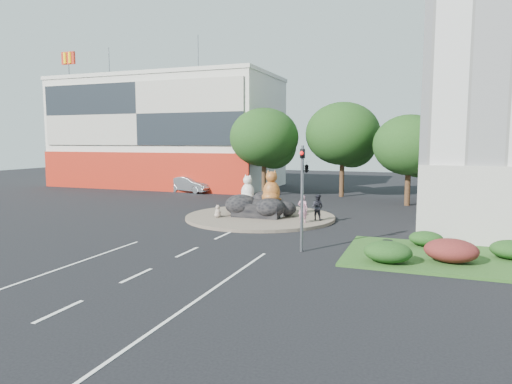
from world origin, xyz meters
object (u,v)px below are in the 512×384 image
(kitten_calico, at_px, (218,211))
(cat_white, at_px, (248,188))
(pedestrian_pink, at_px, (303,209))
(parked_car, at_px, (190,184))
(litter_bin, at_px, (387,247))
(cat_tabby, at_px, (271,186))
(pedestrian_dark, at_px, (317,207))
(kitten_white, at_px, (281,212))

(kitten_calico, bearing_deg, cat_white, 81.37)
(cat_white, relative_size, pedestrian_pink, 1.07)
(parked_car, bearing_deg, kitten_calico, -131.06)
(cat_white, xyz_separation_m, litter_bin, (9.88, -7.83, -1.58))
(cat_tabby, height_order, pedestrian_dark, cat_tabby)
(kitten_white, height_order, pedestrian_dark, pedestrian_dark)
(kitten_calico, bearing_deg, cat_tabby, 55.76)
(cat_tabby, relative_size, pedestrian_dark, 1.34)
(kitten_calico, xyz_separation_m, litter_bin, (11.27, -5.96, -0.18))
(cat_white, distance_m, pedestrian_pink, 4.82)
(pedestrian_pink, relative_size, parked_car, 0.35)
(cat_tabby, relative_size, parked_car, 0.46)
(cat_white, xyz_separation_m, pedestrian_pink, (4.36, -1.82, -0.96))
(kitten_white, relative_size, pedestrian_pink, 0.42)
(cat_tabby, height_order, pedestrian_pink, cat_tabby)
(kitten_calico, bearing_deg, parked_car, 152.95)
(cat_tabby, relative_size, kitten_calico, 2.64)
(pedestrian_pink, bearing_deg, pedestrian_dark, -113.51)
(kitten_calico, height_order, litter_bin, kitten_calico)
(kitten_white, xyz_separation_m, pedestrian_dark, (2.42, 0.06, 0.47))
(cat_tabby, distance_m, pedestrian_dark, 3.46)
(pedestrian_dark, relative_size, litter_bin, 2.57)
(kitten_calico, xyz_separation_m, pedestrian_dark, (6.40, 1.24, 0.41))
(pedestrian_dark, bearing_deg, cat_white, 7.31)
(kitten_calico, xyz_separation_m, kitten_white, (3.97, 1.18, -0.06))
(pedestrian_dark, bearing_deg, litter_bin, 138.50)
(pedestrian_pink, xyz_separation_m, parked_car, (-15.38, 13.78, -0.25))
(kitten_white, bearing_deg, cat_white, 119.98)
(kitten_calico, distance_m, pedestrian_pink, 5.77)
(parked_car, bearing_deg, pedestrian_pink, -117.80)
(cat_white, relative_size, kitten_white, 2.58)
(cat_white, relative_size, pedestrian_dark, 1.11)
(pedestrian_pink, xyz_separation_m, litter_bin, (5.52, -6.00, -0.61))
(cat_white, bearing_deg, litter_bin, -23.29)
(kitten_white, bearing_deg, litter_bin, -89.63)
(kitten_calico, distance_m, parked_car, 16.85)
(pedestrian_pink, bearing_deg, cat_tabby, -27.42)
(kitten_calico, distance_m, litter_bin, 12.75)
(pedestrian_dark, distance_m, parked_car, 20.38)
(kitten_white, xyz_separation_m, parked_car, (-13.61, 12.64, 0.24))
(kitten_white, bearing_deg, kitten_calico, 151.30)
(cat_tabby, bearing_deg, pedestrian_dark, -17.89)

